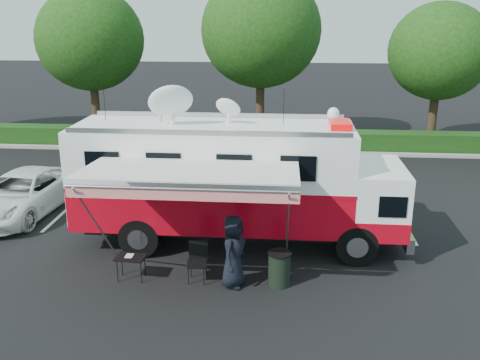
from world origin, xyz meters
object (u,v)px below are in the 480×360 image
at_px(white_suv, 24,213).
at_px(folding_table, 131,258).
at_px(trash_bin, 279,269).
at_px(command_truck, 236,181).

height_order(white_suv, folding_table, white_suv).
relative_size(folding_table, trash_bin, 0.88).
xyz_separation_m(command_truck, white_suv, (-7.79, 1.88, -2.04)).
bearing_deg(command_truck, folding_table, -134.96).
bearing_deg(white_suv, command_truck, -7.95).
height_order(command_truck, folding_table, command_truck).
relative_size(command_truck, white_suv, 1.87).
bearing_deg(trash_bin, white_suv, 154.15).
relative_size(command_truck, trash_bin, 10.63).
bearing_deg(white_suv, trash_bin, -20.25).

